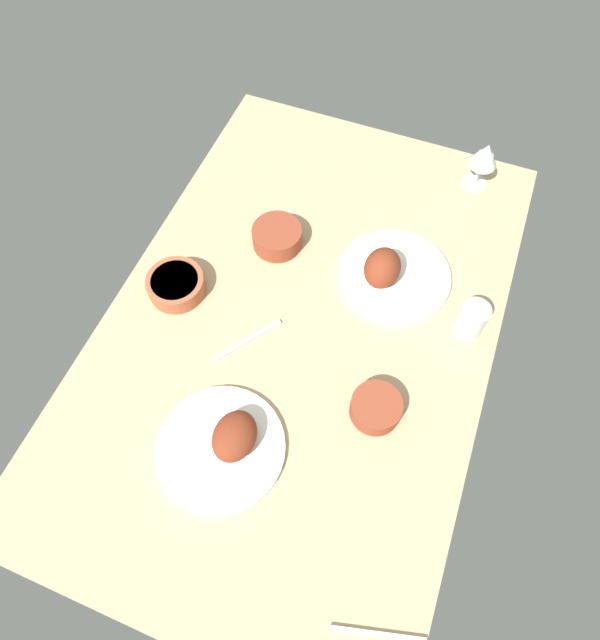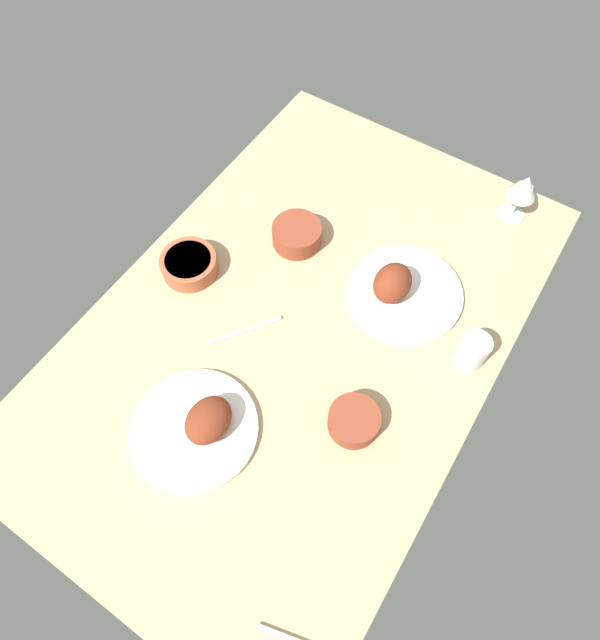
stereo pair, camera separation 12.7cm
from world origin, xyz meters
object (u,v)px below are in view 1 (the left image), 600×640
Objects in this scene: bowl_cream at (376,408)px; spoon_loose at (248,340)px; water_tumbler at (472,319)px; plate_center_main at (389,273)px; fork_loose at (378,634)px; wine_glass at (484,157)px; bowl_soup at (277,236)px; plate_near_viewer at (226,444)px; bowl_onions at (176,285)px.

bowl_cream is 33.58cm from spoon_loose.
bowl_cream is 31.22cm from water_tumbler.
plate_center_main is 1.61× the size of fork_loose.
wine_glass reaches higher than plate_center_main.
bowl_soup is at bearing 89.42° from plate_center_main.
plate_near_viewer is 41.89cm from bowl_onions.
fork_loose is at bearing -176.43° from wine_glass.
fork_loose is at bearing 79.94° from spoon_loose.
wine_glass is at bearing -175.09° from spoon_loose.
spoon_loose is at bearing -171.66° from bowl_soup.
bowl_soup is at bearing 109.47° from fork_loose.
plate_center_main is at bearing 72.62° from water_tumbler.
bowl_soup is at bearing -38.38° from bowl_onions.
plate_near_viewer is 54.47cm from bowl_soup.
fork_loose is at bearing -164.71° from plate_center_main.
wine_glass is at bearing 79.13° from fork_loose.
water_tumbler is (15.15, -69.03, 1.93)cm from bowl_onions.
wine_glass is 0.80× the size of fork_loose.
bowl_cream is (18.73, -26.95, 0.40)cm from plate_near_viewer.
water_tumbler is 68.03cm from fork_loose.
water_tumbler is at bearing -97.78° from bowl_soup.
bowl_soup reaches higher than spoon_loose.
bowl_onions is at bearing 141.62° from bowl_soup.
plate_center_main is 77.40cm from fork_loose.
bowl_cream is at bearing 114.78° from spoon_loose.
water_tumbler is at bearing -41.57° from plate_near_viewer.
bowl_onions is 0.77× the size of spoon_loose.
fork_loose is (-21.44, -40.11, -1.93)cm from plate_near_viewer.
spoon_loose is (-67.69, 39.04, -9.53)cm from wine_glass.
bowl_soup is 0.91× the size of bowl_onions.
wine_glass is at bearing -44.93° from bowl_onions.
bowl_onions is at bearing 41.63° from plate_near_viewer.
plate_near_viewer reaches higher than bowl_cream.
plate_near_viewer is 0.98× the size of plate_center_main.
bowl_onions is 0.80× the size of fork_loose.
plate_near_viewer is 62.13cm from water_tumbler.
bowl_soup reaches higher than fork_loose.
bowl_cream is (-34.76, -37.22, -0.27)cm from bowl_soup.
bowl_soup is 50.92cm from bowl_cream.
plate_center_main reaches higher than plate_near_viewer.
plate_center_main is 29.98cm from bowl_soup.
wine_glass reaches higher than fork_loose.
fork_loose is at bearing -146.09° from bowl_soup.
bowl_soup is 58.55cm from wine_glass.
bowl_soup is at bearing 131.89° from wine_glass.
wine_glass is 78.73cm from spoon_loose.
water_tumbler reaches higher than bowl_onions.
wine_glass is (92.31, -33.01, 7.59)cm from plate_near_viewer.
plate_center_main is 52.33cm from bowl_onions.
spoon_loose is at bearing 120.61° from fork_loose.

